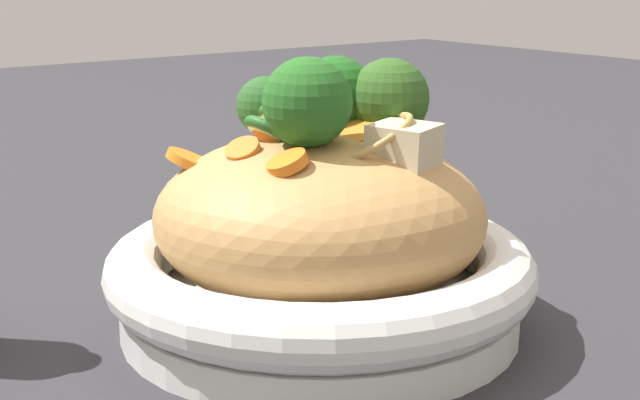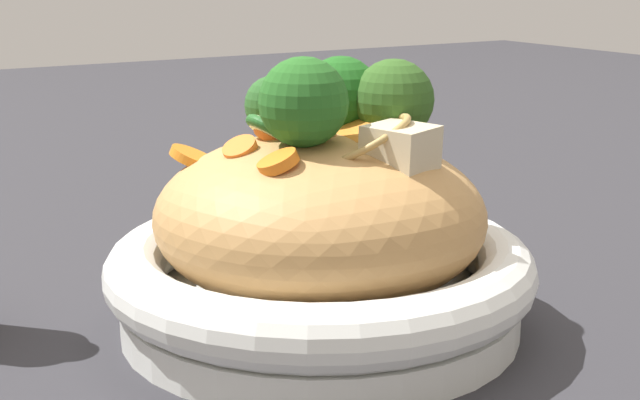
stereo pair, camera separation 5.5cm
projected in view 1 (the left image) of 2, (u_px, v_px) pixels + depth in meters
name	position (u px, v px, depth m)	size (l,w,h in m)	color
ground_plane	(320.00, 325.00, 0.57)	(3.00, 3.00, 0.00)	#2D2C30
serving_bowl	(320.00, 281.00, 0.56)	(0.26, 0.26, 0.06)	white
noodle_heap	(320.00, 215.00, 0.55)	(0.20, 0.20, 0.11)	tan
broccoli_florets	(329.00, 103.00, 0.56)	(0.14, 0.13, 0.07)	#99B97B
carrot_coins	(271.00, 146.00, 0.53)	(0.11, 0.11, 0.03)	orange
zucchini_slices	(279.00, 131.00, 0.55)	(0.05, 0.05, 0.03)	#C4DF97
chicken_chunks	(384.00, 140.00, 0.54)	(0.12, 0.05, 0.03)	beige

